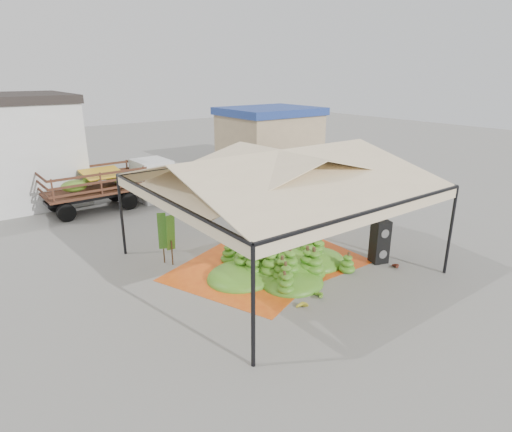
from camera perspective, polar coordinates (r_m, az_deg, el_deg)
ground at (r=15.25m, az=2.80°, el=-6.23°), size 90.00×90.00×0.00m
canopy_tent at (r=14.18m, az=3.01°, el=5.96°), size 8.10×8.10×4.00m
building_tan at (r=30.54m, az=1.81°, el=10.49°), size 6.30×5.30×4.10m
tarp_left at (r=14.71m, az=-0.92°, el=-7.15°), size 5.95×5.82×0.01m
tarp_right at (r=15.83m, az=5.63°, el=-5.31°), size 3.85×4.04×0.01m
banana_heap at (r=14.52m, az=3.59°, el=-5.12°), size 5.43×4.51×1.14m
hand_yellow_a at (r=14.42m, az=6.81°, el=-7.37°), size 0.60×0.54×0.23m
hand_yellow_b at (r=12.48m, az=6.16°, el=-11.81°), size 0.60×0.58×0.21m
hand_red_a at (r=15.53m, az=17.85°, el=-6.27°), size 0.58×0.56×0.21m
hand_red_b at (r=15.75m, az=10.20°, el=-5.24°), size 0.63×0.61×0.22m
hand_green at (r=13.08m, az=8.06°, el=-10.33°), size 0.62×0.57×0.23m
hanging_bunches at (r=15.94m, az=10.01°, el=4.62°), size 4.74×0.24×0.20m
speaker_stack at (r=15.61m, az=16.18°, el=-3.30°), size 0.68×0.64×1.54m
banana_leaves at (r=15.62m, az=-12.50°, el=-6.06°), size 0.96×1.36×3.70m
vendor at (r=17.55m, az=-1.42°, el=0.17°), size 0.72×0.58×1.70m
truck_left at (r=22.34m, az=-18.29°, el=4.47°), size 6.15×2.24×2.10m
truck_right at (r=24.51m, az=4.12°, el=6.63°), size 6.57×4.53×2.15m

